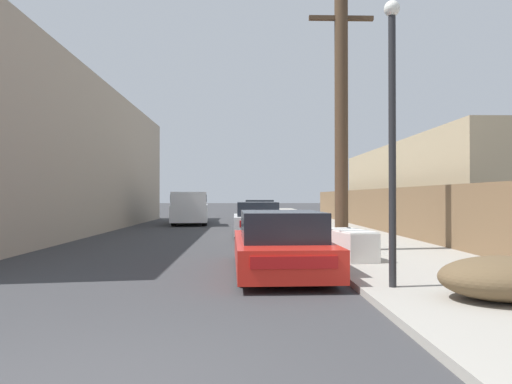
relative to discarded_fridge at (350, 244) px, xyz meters
name	(u,v)px	position (x,y,z in m)	size (l,w,h in m)	color
sidewalk_curb	(311,223)	(1.46, 16.06, -0.40)	(4.20, 63.00, 0.12)	#9E998E
discarded_fridge	(350,244)	(0.00, 0.00, 0.00)	(1.00, 1.87, 0.71)	white
parked_sports_car_red	(280,245)	(-1.79, -1.30, 0.13)	(1.97, 4.70, 1.30)	red
car_parked_mid	(257,220)	(-2.01, 7.66, 0.18)	(1.93, 4.14, 1.39)	silver
car_parked_far	(260,213)	(-1.58, 16.05, 0.20)	(2.07, 4.31, 1.41)	gray
pickup_truck	(190,208)	(-5.64, 15.57, 0.47)	(2.42, 5.80, 1.86)	silver
utility_pole	(341,118)	(0.17, 1.70, 3.32)	(1.80, 0.37, 7.17)	#4C3826
street_lamp	(392,121)	(-0.09, -3.43, 2.39)	(0.26, 0.26, 4.72)	#232326
brush_pile	(505,278)	(1.20, -4.42, -0.03)	(1.88, 1.40, 0.63)	brown
wooden_fence	(385,210)	(3.41, 8.12, 0.57)	(0.08, 32.26, 1.83)	brown
building_left_block	(30,158)	(-12.20, 9.99, 2.90)	(7.00, 25.27, 6.73)	tan
building_right_house	(451,188)	(7.09, 10.00, 1.54)	(6.00, 15.37, 4.00)	tan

